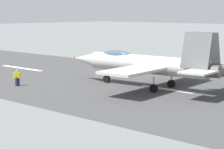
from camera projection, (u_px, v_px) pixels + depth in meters
name	position (u px, v px, depth m)	size (l,w,h in m)	color
ground_plane	(182.00, 92.00, 39.38)	(400.00, 400.00, 0.00)	slate
runway_strip	(182.00, 92.00, 39.36)	(240.00, 26.00, 0.02)	#3F3F3F
fighter_jet	(148.00, 64.00, 40.92)	(17.45, 13.93, 5.54)	#B7B7B2
crew_person	(17.00, 78.00, 42.15)	(0.48, 0.59, 1.70)	#1E2338
marker_cone_mid	(179.00, 67.00, 54.26)	(0.44, 0.44, 0.55)	orange
marker_cone_far	(74.00, 57.00, 67.20)	(0.44, 0.44, 0.55)	orange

